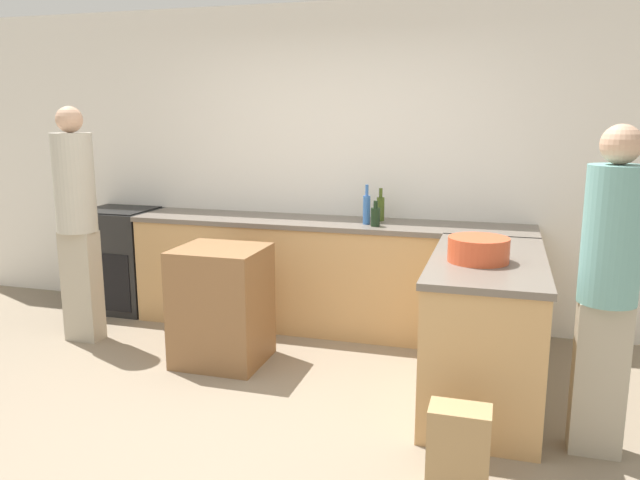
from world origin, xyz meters
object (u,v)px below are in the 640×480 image
object	(u,v)px
range_oven	(121,259)
person_by_range	(77,215)
mixing_bowl	(478,250)
water_bottle_blue	(367,209)
person_at_peninsula	(608,279)
island_table	(222,305)
paper_bag	(459,448)
olive_oil_bottle	(380,208)
wine_bottle_dark	(375,216)

from	to	relation	value
range_oven	person_by_range	size ratio (longest dim) A/B	0.51
mixing_bowl	person_by_range	distance (m)	3.08
water_bottle_blue	person_at_peninsula	size ratio (longest dim) A/B	0.18
island_table	paper_bag	xyz separation A→B (m)	(1.78, -1.13, -0.22)
olive_oil_bottle	paper_bag	size ratio (longest dim) A/B	0.64
olive_oil_bottle	person_by_range	distance (m)	2.41
range_oven	person_by_range	bearing A→B (deg)	-77.02
mixing_bowl	island_table	bearing A→B (deg)	172.89
range_oven	mixing_bowl	bearing A→B (deg)	-19.40
island_table	person_by_range	size ratio (longest dim) A/B	0.46
mixing_bowl	person_by_range	bearing A→B (deg)	173.89
wine_bottle_dark	mixing_bowl	bearing A→B (deg)	-50.48
mixing_bowl	person_at_peninsula	distance (m)	0.76
mixing_bowl	paper_bag	bearing A→B (deg)	-91.01
water_bottle_blue	paper_bag	world-z (taller)	water_bottle_blue
mixing_bowl	olive_oil_bottle	size ratio (longest dim) A/B	1.34
range_oven	olive_oil_bottle	size ratio (longest dim) A/B	3.49
range_oven	water_bottle_blue	bearing A→B (deg)	-1.68
wine_bottle_dark	water_bottle_blue	size ratio (longest dim) A/B	0.64
wine_bottle_dark	olive_oil_bottle	distance (m)	0.27
wine_bottle_dark	person_at_peninsula	xyz separation A→B (m)	(1.49, -1.37, -0.04)
range_oven	water_bottle_blue	distance (m)	2.41
range_oven	island_table	distance (m)	1.72
range_oven	wine_bottle_dark	distance (m)	2.48
person_by_range	olive_oil_bottle	bearing A→B (deg)	22.97
range_oven	person_at_peninsula	world-z (taller)	person_at_peninsula
island_table	wine_bottle_dark	world-z (taller)	wine_bottle_dark
wine_bottle_dark	paper_bag	size ratio (longest dim) A/B	0.48
person_at_peninsula	wine_bottle_dark	bearing A→B (deg)	137.46
island_table	mixing_bowl	bearing A→B (deg)	-7.11
island_table	paper_bag	size ratio (longest dim) A/B	2.05
person_at_peninsula	mixing_bowl	bearing A→B (deg)	151.16
olive_oil_bottle	island_table	bearing A→B (deg)	-132.47
wine_bottle_dark	paper_bag	distance (m)	2.22
wine_bottle_dark	island_table	bearing A→B (deg)	-141.25
olive_oil_bottle	person_by_range	world-z (taller)	person_by_range
mixing_bowl	wine_bottle_dark	size ratio (longest dim) A/B	1.79
olive_oil_bottle	person_at_peninsula	xyz separation A→B (m)	(1.50, -1.63, -0.07)
range_oven	island_table	size ratio (longest dim) A/B	1.10
wine_bottle_dark	person_at_peninsula	bearing A→B (deg)	-42.54
range_oven	olive_oil_bottle	bearing A→B (deg)	2.97
paper_bag	person_at_peninsula	bearing A→B (deg)	38.78
island_table	wine_bottle_dark	bearing A→B (deg)	38.75
person_by_range	mixing_bowl	bearing A→B (deg)	-6.11
paper_bag	water_bottle_blue	bearing A→B (deg)	114.30
water_bottle_blue	paper_bag	bearing A→B (deg)	-65.70
wine_bottle_dark	water_bottle_blue	xyz separation A→B (m)	(-0.09, 0.07, 0.05)
water_bottle_blue	person_at_peninsula	xyz separation A→B (m)	(1.58, -1.44, -0.09)
person_at_peninsula	paper_bag	xyz separation A→B (m)	(-0.68, -0.55, -0.75)
wine_bottle_dark	person_by_range	size ratio (longest dim) A/B	0.11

